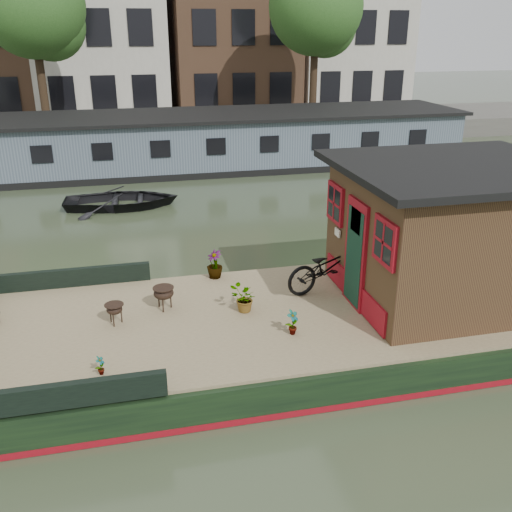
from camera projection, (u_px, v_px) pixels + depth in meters
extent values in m
plane|color=#313D27|center=(328.00, 339.00, 10.26)|extent=(120.00, 120.00, 0.00)
cube|color=black|center=(329.00, 324.00, 10.14)|extent=(12.00, 4.00, 0.60)
cube|color=maroon|center=(328.00, 336.00, 10.23)|extent=(12.02, 4.02, 0.10)
cube|color=#92815A|center=(330.00, 308.00, 10.02)|extent=(11.80, 3.80, 0.05)
cube|color=black|center=(69.00, 278.00, 10.73)|extent=(3.00, 0.12, 0.35)
cube|color=black|center=(49.00, 397.00, 7.26)|extent=(3.00, 0.12, 0.35)
cube|color=black|center=(451.00, 235.00, 10.05)|extent=(3.50, 3.00, 2.30)
cube|color=black|center=(460.00, 168.00, 9.60)|extent=(4.00, 3.50, 0.12)
cube|color=maroon|center=(355.00, 254.00, 9.75)|extent=(0.06, 0.80, 1.90)
cube|color=black|center=(354.00, 257.00, 9.76)|extent=(0.04, 0.64, 1.70)
cube|color=maroon|center=(385.00, 242.00, 8.58)|extent=(0.06, 0.72, 0.72)
cube|color=maroon|center=(336.00, 203.00, 10.47)|extent=(0.06, 0.72, 0.72)
imported|color=black|center=(328.00, 267.00, 10.51)|extent=(1.81, 1.00, 0.90)
imported|color=brown|center=(293.00, 322.00, 9.02)|extent=(0.27, 0.25, 0.43)
imported|color=#AD4A32|center=(244.00, 299.00, 9.74)|extent=(0.56, 0.54, 0.49)
imported|color=brown|center=(215.00, 264.00, 11.07)|extent=(0.42, 0.42, 0.56)
imported|color=#A64F30|center=(100.00, 366.00, 8.00)|extent=(0.17, 0.19, 0.29)
imported|color=black|center=(121.00, 196.00, 17.64)|extent=(3.61, 2.69, 0.72)
cube|color=slate|center=(208.00, 142.00, 22.53)|extent=(20.00, 4.00, 2.00)
cube|color=black|center=(207.00, 115.00, 22.14)|extent=(20.40, 4.40, 0.12)
cube|color=black|center=(209.00, 164.00, 22.86)|extent=(20.00, 4.05, 0.24)
cube|color=#47443F|center=(188.00, 129.00, 28.60)|extent=(60.00, 6.00, 0.90)
cylinder|color=#332316|center=(42.00, 84.00, 24.95)|extent=(0.36, 0.36, 4.00)
sphere|color=#194115|center=(31.00, 4.00, 23.76)|extent=(4.40, 4.40, 4.40)
sphere|color=#194115|center=(50.00, 25.00, 24.46)|extent=(3.00, 3.00, 3.00)
cylinder|color=#332316|center=(313.00, 79.00, 27.61)|extent=(0.36, 0.36, 4.00)
sphere|color=#194115|center=(316.00, 7.00, 26.41)|extent=(4.40, 4.40, 4.40)
sphere|color=#194115|center=(325.00, 25.00, 27.11)|extent=(3.00, 3.00, 3.00)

